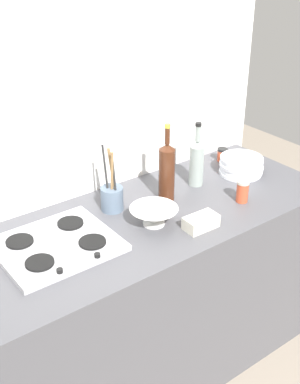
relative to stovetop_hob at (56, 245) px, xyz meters
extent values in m
plane|color=gray|center=(0.45, -0.03, -0.91)|extent=(6.00, 6.00, 0.00)
cube|color=#4C4C51|center=(0.45, -0.03, -0.46)|extent=(1.80, 0.70, 0.90)
cube|color=white|center=(0.45, 0.35, 0.37)|extent=(1.90, 0.06, 2.57)
cube|color=#B2B2B7|center=(0.00, 0.00, 0.00)|extent=(0.46, 0.40, 0.02)
cylinder|color=black|center=(-0.12, -0.09, 0.02)|extent=(0.11, 0.11, 0.01)
cylinder|color=black|center=(0.12, -0.09, 0.02)|extent=(0.11, 0.11, 0.01)
cylinder|color=black|center=(-0.12, 0.09, 0.02)|extent=(0.11, 0.11, 0.01)
cylinder|color=black|center=(0.12, 0.09, 0.02)|extent=(0.11, 0.11, 0.01)
cylinder|color=black|center=(-0.08, -0.18, 0.02)|extent=(0.02, 0.02, 0.02)
cylinder|color=black|center=(0.08, -0.18, 0.02)|extent=(0.02, 0.02, 0.02)
cylinder|color=white|center=(1.09, 0.03, -0.01)|extent=(0.22, 0.22, 0.01)
cylinder|color=white|center=(1.09, 0.03, 0.01)|extent=(0.22, 0.22, 0.01)
cylinder|color=white|center=(1.09, 0.03, 0.02)|extent=(0.22, 0.22, 0.01)
cylinder|color=white|center=(1.09, 0.03, 0.04)|extent=(0.22, 0.22, 0.01)
cylinder|color=white|center=(1.09, 0.03, 0.05)|extent=(0.22, 0.22, 0.01)
cylinder|color=white|center=(1.09, 0.04, 0.07)|extent=(0.22, 0.22, 0.01)
cylinder|color=gray|center=(0.82, 0.08, 0.09)|extent=(0.07, 0.07, 0.21)
cone|color=gray|center=(0.82, 0.08, 0.20)|extent=(0.07, 0.07, 0.03)
cylinder|color=gray|center=(0.82, 0.08, 0.26)|extent=(0.03, 0.03, 0.08)
cylinder|color=black|center=(0.82, 0.08, 0.30)|extent=(0.03, 0.03, 0.02)
cylinder|color=#472314|center=(0.61, 0.05, 0.11)|extent=(0.08, 0.08, 0.25)
cone|color=#472314|center=(0.61, 0.05, 0.25)|extent=(0.08, 0.08, 0.03)
cylinder|color=#472314|center=(0.61, 0.05, 0.31)|extent=(0.02, 0.02, 0.08)
cylinder|color=gold|center=(0.61, 0.05, 0.35)|extent=(0.03, 0.03, 0.02)
cylinder|color=white|center=(0.42, -0.09, -0.01)|extent=(0.09, 0.09, 0.01)
cone|color=white|center=(0.42, -0.09, 0.03)|extent=(0.21, 0.21, 0.07)
cube|color=silver|center=(0.56, -0.24, 0.01)|extent=(0.15, 0.09, 0.06)
cylinder|color=slate|center=(0.35, 0.12, 0.04)|extent=(0.10, 0.10, 0.11)
cylinder|color=#262626|center=(0.33, 0.14, 0.16)|extent=(0.01, 0.05, 0.26)
cylinder|color=#997247|center=(0.36, 0.13, 0.16)|extent=(0.05, 0.02, 0.26)
cylinder|color=#262626|center=(0.35, 0.10, 0.15)|extent=(0.01, 0.03, 0.24)
cylinder|color=#997247|center=(0.34, 0.11, 0.16)|extent=(0.02, 0.05, 0.26)
cylinder|color=#C64C2D|center=(0.88, -0.18, 0.03)|extent=(0.06, 0.06, 0.09)
cylinder|color=beige|center=(0.88, -0.18, 0.09)|extent=(0.06, 0.06, 0.01)
cylinder|color=#C64C2D|center=(1.12, 0.21, 0.02)|extent=(0.05, 0.05, 0.06)
cylinder|color=black|center=(1.12, 0.21, 0.05)|extent=(0.06, 0.06, 0.01)
camera|label=1|loc=(-0.72, -1.58, 1.15)|focal=47.48mm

